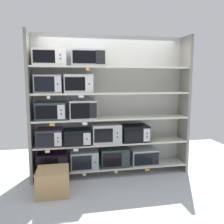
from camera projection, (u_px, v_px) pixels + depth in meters
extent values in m
cube|color=#B2B7BC|center=(125.00, 201.00, 3.48)|extent=(6.79, 6.00, 0.02)
cube|color=#B2B2AD|center=(110.00, 105.00, 4.49)|extent=(2.99, 0.04, 2.57)
cube|color=gray|center=(30.00, 108.00, 4.00)|extent=(0.05, 0.40, 2.57)
cube|color=gray|center=(184.00, 105.00, 4.54)|extent=(0.05, 0.40, 2.57)
cube|color=beige|center=(112.00, 166.00, 4.43)|extent=(2.79, 0.40, 0.03)
cube|color=black|center=(53.00, 161.00, 4.20)|extent=(0.52, 0.41, 0.32)
cube|color=black|center=(48.00, 166.00, 3.98)|extent=(0.33, 0.01, 0.25)
cube|color=black|center=(62.00, 165.00, 4.03)|extent=(0.15, 0.01, 0.25)
cylinder|color=#262628|center=(63.00, 167.00, 4.02)|extent=(0.02, 0.01, 0.02)
cylinder|color=#262628|center=(62.00, 163.00, 4.02)|extent=(0.02, 0.01, 0.02)
cube|color=#96A5AB|center=(84.00, 159.00, 4.31)|extent=(0.49, 0.37, 0.31)
cube|color=black|center=(82.00, 163.00, 4.11)|extent=(0.34, 0.01, 0.25)
cube|color=#96A5AB|center=(95.00, 162.00, 4.16)|extent=(0.12, 0.01, 0.25)
cylinder|color=#262628|center=(95.00, 162.00, 4.15)|extent=(0.02, 0.01, 0.02)
cube|color=#2A3334|center=(114.00, 157.00, 4.41)|extent=(0.52, 0.35, 0.34)
cube|color=black|center=(112.00, 160.00, 4.22)|extent=(0.34, 0.01, 0.25)
cube|color=#2A3334|center=(126.00, 159.00, 4.27)|extent=(0.15, 0.01, 0.27)
cylinder|color=#262628|center=(126.00, 159.00, 4.26)|extent=(0.02, 0.01, 0.02)
cube|color=#A1A7AE|center=(143.00, 156.00, 4.52)|extent=(0.50, 0.37, 0.29)
cube|color=black|center=(143.00, 159.00, 4.32)|extent=(0.34, 0.01, 0.22)
cube|color=black|center=(156.00, 159.00, 4.37)|extent=(0.13, 0.01, 0.23)
cylinder|color=#262628|center=(156.00, 159.00, 4.36)|extent=(0.02, 0.01, 0.02)
cube|color=white|center=(53.00, 177.00, 4.03)|extent=(0.05, 0.00, 0.03)
cube|color=white|center=(84.00, 175.00, 4.13)|extent=(0.06, 0.00, 0.04)
cube|color=beige|center=(116.00, 172.00, 4.24)|extent=(0.05, 0.00, 0.03)
cube|color=orange|center=(147.00, 170.00, 4.35)|extent=(0.09, 0.00, 0.04)
cube|color=beige|center=(112.00, 143.00, 4.37)|extent=(2.79, 0.40, 0.03)
cube|color=#312739|center=(50.00, 137.00, 4.13)|extent=(0.43, 0.41, 0.29)
cube|color=black|center=(45.00, 140.00, 3.92)|extent=(0.29, 0.01, 0.22)
cube|color=silver|center=(58.00, 139.00, 3.96)|extent=(0.12, 0.01, 0.23)
cylinder|color=#262628|center=(58.00, 141.00, 3.95)|extent=(0.02, 0.01, 0.02)
cylinder|color=#262628|center=(58.00, 138.00, 3.94)|extent=(0.02, 0.01, 0.02)
cube|color=black|center=(77.00, 136.00, 4.23)|extent=(0.46, 0.42, 0.26)
cube|color=black|center=(74.00, 140.00, 4.01)|extent=(0.30, 0.01, 0.21)
cube|color=silver|center=(87.00, 139.00, 4.05)|extent=(0.13, 0.01, 0.21)
cylinder|color=#262628|center=(87.00, 139.00, 4.04)|extent=(0.02, 0.01, 0.02)
cube|color=#B3B9B6|center=(106.00, 133.00, 4.32)|extent=(0.52, 0.36, 0.34)
cube|color=black|center=(104.00, 136.00, 4.12)|extent=(0.33, 0.01, 0.24)
cube|color=#B3B9B6|center=(117.00, 135.00, 4.17)|extent=(0.16, 0.01, 0.27)
cylinder|color=#262628|center=(117.00, 137.00, 4.17)|extent=(0.02, 0.01, 0.02)
cylinder|color=#262628|center=(117.00, 133.00, 4.16)|extent=(0.02, 0.01, 0.02)
cube|color=black|center=(134.00, 133.00, 4.42)|extent=(0.49, 0.39, 0.29)
cube|color=black|center=(135.00, 136.00, 4.22)|extent=(0.34, 0.01, 0.21)
cube|color=silver|center=(147.00, 135.00, 4.26)|extent=(0.13, 0.01, 0.24)
cylinder|color=#262628|center=(147.00, 137.00, 4.26)|extent=(0.02, 0.01, 0.02)
cylinder|color=#262628|center=(147.00, 133.00, 4.25)|extent=(0.02, 0.01, 0.02)
cube|color=beige|center=(47.00, 152.00, 3.96)|extent=(0.08, 0.00, 0.04)
cube|color=white|center=(76.00, 150.00, 4.05)|extent=(0.09, 0.00, 0.05)
cube|color=beige|center=(112.00, 118.00, 4.30)|extent=(2.79, 0.40, 0.03)
cube|color=#293432|center=(51.00, 111.00, 4.08)|extent=(0.50, 0.38, 0.30)
cube|color=black|center=(46.00, 112.00, 3.88)|extent=(0.35, 0.01, 0.22)
cube|color=silver|center=(61.00, 112.00, 3.92)|extent=(0.12, 0.01, 0.24)
cylinder|color=#262628|center=(61.00, 114.00, 3.92)|extent=(0.02, 0.01, 0.02)
cylinder|color=#262628|center=(61.00, 110.00, 3.91)|extent=(0.02, 0.01, 0.02)
cube|color=#B6B9C0|center=(83.00, 109.00, 4.18)|extent=(0.47, 0.42, 0.32)
cube|color=black|center=(80.00, 111.00, 3.96)|extent=(0.31, 0.01, 0.27)
cube|color=black|center=(93.00, 111.00, 4.00)|extent=(0.12, 0.01, 0.26)
cylinder|color=#262628|center=(93.00, 111.00, 3.99)|extent=(0.02, 0.01, 0.02)
cube|color=orange|center=(52.00, 125.00, 3.91)|extent=(0.08, 0.00, 0.04)
cube|color=white|center=(85.00, 124.00, 4.01)|extent=(0.08, 0.00, 0.05)
cube|color=beige|center=(112.00, 93.00, 4.24)|extent=(2.79, 0.40, 0.03)
cube|color=#A19FA2|center=(48.00, 84.00, 4.01)|extent=(0.45, 0.32, 0.31)
cube|color=black|center=(44.00, 84.00, 3.84)|extent=(0.32, 0.01, 0.24)
cube|color=silver|center=(58.00, 84.00, 3.88)|extent=(0.10, 0.01, 0.25)
cylinder|color=#262628|center=(58.00, 84.00, 3.87)|extent=(0.02, 0.01, 0.02)
cube|color=#BAB9B6|center=(78.00, 84.00, 4.10)|extent=(0.49, 0.37, 0.31)
cube|color=black|center=(75.00, 84.00, 3.91)|extent=(0.33, 0.01, 0.22)
cube|color=silver|center=(89.00, 84.00, 3.95)|extent=(0.13, 0.01, 0.25)
cylinder|color=#262628|center=(89.00, 84.00, 3.94)|extent=(0.02, 0.01, 0.02)
cube|color=beige|center=(48.00, 97.00, 3.84)|extent=(0.05, 0.00, 0.05)
cube|color=white|center=(81.00, 96.00, 3.94)|extent=(0.09, 0.00, 0.04)
cube|color=beige|center=(112.00, 67.00, 4.18)|extent=(2.79, 0.40, 0.03)
cube|color=silver|center=(50.00, 58.00, 3.96)|extent=(0.54, 0.41, 0.27)
cube|color=black|center=(44.00, 56.00, 3.74)|extent=(0.34, 0.01, 0.20)
cube|color=silver|center=(60.00, 57.00, 3.79)|extent=(0.16, 0.01, 0.22)
cylinder|color=#262628|center=(60.00, 59.00, 3.78)|extent=(0.02, 0.01, 0.02)
cylinder|color=#262628|center=(60.00, 55.00, 3.77)|extent=(0.02, 0.01, 0.02)
cube|color=#BAB9BC|center=(88.00, 58.00, 4.08)|extent=(0.57, 0.42, 0.28)
cube|color=black|center=(84.00, 57.00, 3.85)|extent=(0.38, 0.01, 0.21)
cube|color=black|center=(100.00, 57.00, 3.90)|extent=(0.15, 0.01, 0.22)
cylinder|color=#262628|center=(101.00, 57.00, 3.90)|extent=(0.02, 0.01, 0.02)
cube|color=orange|center=(88.00, 69.00, 3.90)|extent=(0.05, 0.00, 0.04)
cube|color=tan|center=(53.00, 181.00, 3.68)|extent=(0.49, 0.49, 0.38)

